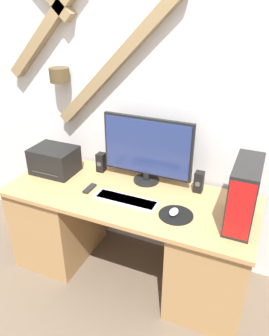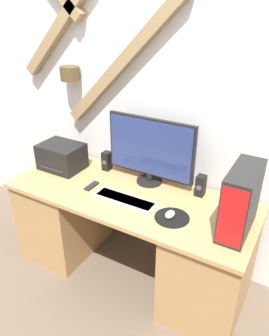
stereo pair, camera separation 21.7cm
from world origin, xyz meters
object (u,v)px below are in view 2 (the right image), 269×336
object	(u,v)px
computer_tower	(241,201)
monitor	(150,150)
keyboard	(125,200)
remote_control	(92,186)
speaker_left	(107,161)
printer	(62,157)
speaker_right	(201,186)
mouse	(170,214)

from	to	relation	value
computer_tower	monitor	bearing A→B (deg)	160.84
keyboard	remote_control	xyz separation A→B (m)	(-0.30, 0.04, -0.00)
computer_tower	speaker_left	world-z (taller)	computer_tower
speaker_left	keyboard	bearing A→B (deg)	-41.28
printer	remote_control	distance (m)	0.41
speaker_left	printer	bearing A→B (deg)	-153.78
keyboard	speaker_left	size ratio (longest dim) A/B	2.96
keyboard	remote_control	bearing A→B (deg)	173.34
computer_tower	remote_control	size ratio (longest dim) A/B	3.11
keyboard	speaker_right	distance (m)	0.53
keyboard	computer_tower	bearing A→B (deg)	5.41
monitor	remote_control	size ratio (longest dim) A/B	5.19
speaker_right	speaker_left	bearing A→B (deg)	-179.53
printer	remote_control	world-z (taller)	printer
speaker_right	remote_control	bearing A→B (deg)	-157.98
speaker_right	remote_control	xyz separation A→B (m)	(-0.72, -0.29, -0.07)
mouse	speaker_left	xyz separation A→B (m)	(-0.70, 0.33, 0.06)
monitor	printer	world-z (taller)	monitor
keyboard	speaker_right	world-z (taller)	speaker_right
monitor	speaker_right	distance (m)	0.43
computer_tower	remote_control	world-z (taller)	computer_tower
mouse	speaker_right	distance (m)	0.35
speaker_right	computer_tower	bearing A→B (deg)	-38.89
printer	mouse	bearing A→B (deg)	-9.60
computer_tower	remote_control	distance (m)	1.05
printer	speaker_right	bearing A→B (deg)	8.56
mouse	computer_tower	bearing A→B (deg)	11.95
keyboard	mouse	distance (m)	0.34
keyboard	printer	size ratio (longest dim) A/B	1.34
mouse	keyboard	bearing A→B (deg)	177.75
mouse	monitor	bearing A→B (deg)	134.06
monitor	speaker_left	xyz separation A→B (m)	(-0.39, 0.00, -0.19)
remote_control	speaker_left	bearing A→B (deg)	101.69
monitor	speaker_left	bearing A→B (deg)	179.37
mouse	printer	distance (m)	1.04
mouse	printer	xyz separation A→B (m)	(-1.02, 0.17, 0.08)
monitor	computer_tower	size ratio (longest dim) A/B	1.67
mouse	speaker_left	bearing A→B (deg)	154.70
speaker_left	computer_tower	bearing A→B (deg)	-12.88
mouse	remote_control	distance (m)	0.65
keyboard	remote_control	size ratio (longest dim) A/B	3.47
monitor	speaker_right	xyz separation A→B (m)	(0.39, 0.01, -0.19)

